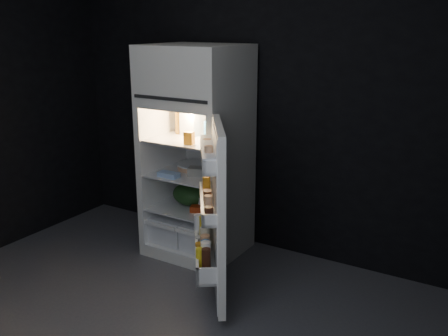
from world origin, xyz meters
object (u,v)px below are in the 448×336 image
Objects in this scene: fridge_door at (214,214)px; milk_jug at (193,121)px; yogurt_tray at (208,208)px; refrigerator at (198,145)px; egg_carton at (204,172)px.

milk_jug is (-0.66, 0.72, 0.47)m from fridge_door.
fridge_door is 0.76m from yogurt_tray.
yogurt_tray is at bearing -31.88° from refrigerator.
egg_carton is at bearing -38.10° from refrigerator.
refrigerator is 0.54m from yogurt_tray.
refrigerator reaches higher than yogurt_tray.
yogurt_tray is at bearing -24.13° from milk_jug.
fridge_door is 1.08m from milk_jug.
refrigerator is at bearing 127.04° from yogurt_tray.
fridge_door is (0.59, -0.68, -0.28)m from refrigerator.
yogurt_tray is (0.24, -0.14, -0.69)m from milk_jug.
refrigerator reaches higher than egg_carton.
milk_jug is at bearing 126.88° from egg_carton.
yogurt_tray is (0.03, -0.00, -0.31)m from egg_carton.
milk_jug is 0.46m from egg_carton.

